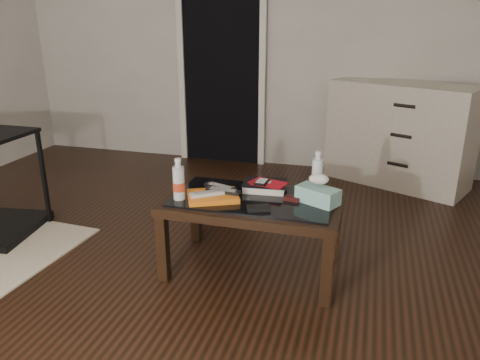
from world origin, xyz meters
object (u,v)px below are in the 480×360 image
Objects in this scene: water_bottle_left at (179,179)px; water_bottle_right at (317,171)px; tissue_box at (318,195)px; coffee_table at (253,207)px; textbook at (265,186)px; dresser at (400,134)px.

water_bottle_left is 0.81m from water_bottle_right.
water_bottle_left is 1.03× the size of tissue_box.
coffee_table is at bearing -146.78° from water_bottle_right.
textbook is 1.05× the size of water_bottle_right.
coffee_table is 0.77× the size of dresser.
dresser reaches higher than textbook.
dresser is 5.46× the size of water_bottle_right.
textbook is 1.09× the size of tissue_box.
tissue_box is at bearing 11.44° from water_bottle_left.
tissue_box is (-0.50, -1.84, 0.06)m from dresser.
dresser is at bearing 64.96° from coffee_table.
dresser is 1.73m from water_bottle_right.
tissue_box is at bearing -80.69° from dresser.
tissue_box is (0.33, -0.12, 0.02)m from textbook.
water_bottle_right is 1.03× the size of tissue_box.
tissue_box is (0.76, 0.15, -0.07)m from water_bottle_left.
tissue_box reaches higher than textbook.
water_bottle_right is (0.33, 0.22, 0.18)m from coffee_table.
water_bottle_left is (-0.40, -0.14, 0.18)m from coffee_table.
dresser is at bearing 57.68° from water_bottle_left.
coffee_table is at bearing -151.30° from tissue_box.
textbook is at bearing -174.08° from tissue_box.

